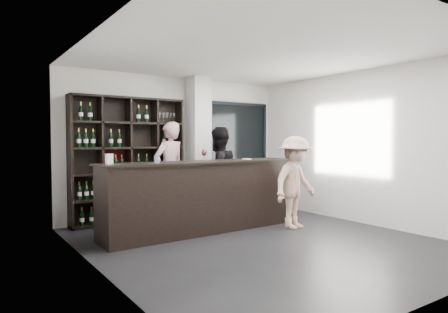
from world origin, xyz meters
TOP-DOWN VIEW (x-y plane):
  - floor at (0.00, 0.00)m, footprint 5.00×5.50m
  - wine_shelf at (-1.15, 2.57)m, footprint 2.20×0.35m
  - structural_column at (0.35, 2.47)m, footprint 0.40×0.40m
  - glass_panel at (1.55, 2.69)m, footprint 1.60×0.08m
  - tasting_counter at (-0.35, 1.10)m, footprint 3.70×0.76m
  - taster_pink at (-0.36, 2.40)m, footprint 0.80×0.62m
  - taster_black at (0.43, 1.85)m, footprint 0.97×0.79m
  - customer at (1.13, 0.40)m, footprint 1.17×0.82m
  - wine_glass at (-0.36, 1.08)m, footprint 0.12×0.12m
  - spit_cup at (-1.25, 1.07)m, footprint 0.10×0.10m
  - napkin_stack at (0.60, 1.13)m, footprint 0.14×0.14m
  - card_stand at (-2.01, 1.09)m, footprint 0.12×0.08m

SIDE VIEW (x-z plane):
  - floor at x=0.00m, z-range -0.01..0.00m
  - tasting_counter at x=-0.35m, z-range 0.00..1.22m
  - customer at x=1.13m, z-range 0.00..1.65m
  - taster_black at x=0.43m, z-range 0.00..1.84m
  - taster_pink at x=-0.36m, z-range 0.00..1.95m
  - wine_shelf at x=-1.15m, z-range 0.00..2.40m
  - napkin_stack at x=0.60m, z-range 1.22..1.24m
  - spit_cup at x=-1.25m, z-range 1.22..1.34m
  - card_stand at x=-2.01m, z-range 1.22..1.38m
  - wine_glass at x=-0.36m, z-range 1.22..1.44m
  - glass_panel at x=1.55m, z-range 0.35..2.45m
  - structural_column at x=0.35m, z-range 0.00..2.90m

